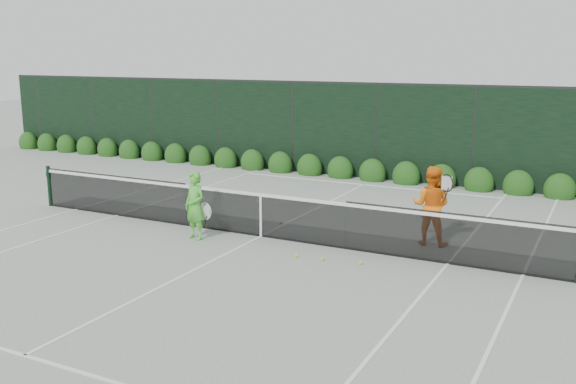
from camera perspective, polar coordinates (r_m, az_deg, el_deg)
The scene contains 8 objects.
ground at distance 14.16m, azimuth -2.41°, elevation -3.98°, with size 80.00×80.00×0.00m, color gray.
tennis_net at distance 14.04m, azimuth -2.52°, elevation -1.89°, with size 12.90×0.10×1.07m.
player_woman at distance 13.94m, azimuth -8.27°, elevation -1.23°, with size 0.66×0.48×1.48m.
player_man at distance 13.73m, azimuth 12.60°, elevation -1.18°, with size 0.90×0.63×1.67m.
court_lines at distance 14.16m, azimuth -2.41°, elevation -3.96°, with size 11.03×23.83×0.01m.
windscreen_fence at distance 11.59m, azimuth -9.11°, elevation -0.07°, with size 32.00×21.07×3.06m.
hedge_row at distance 20.47m, azimuth 7.51°, elevation 1.66°, with size 31.66×0.65×0.94m.
tennis_balls at distance 14.04m, azimuth -2.43°, elevation -3.99°, with size 4.67×2.15×0.07m.
Camera 1 is at (6.74, -11.81, 3.95)m, focal length 40.00 mm.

